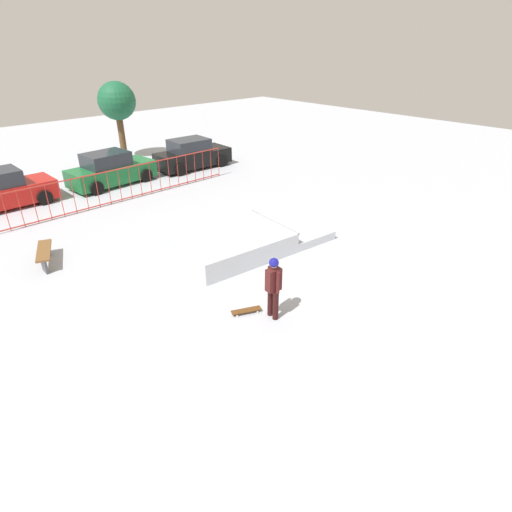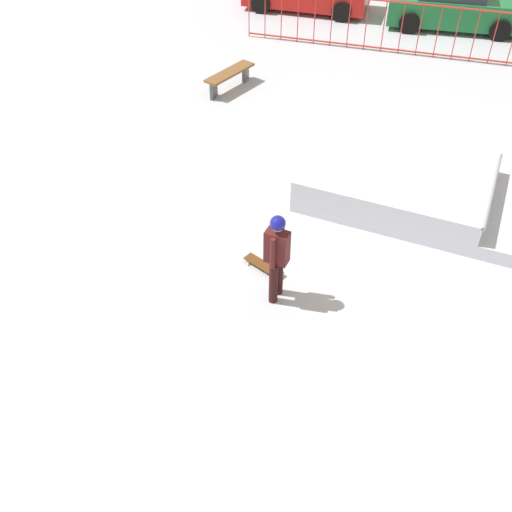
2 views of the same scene
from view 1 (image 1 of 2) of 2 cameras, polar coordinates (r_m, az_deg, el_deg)
The scene contains 10 objects.
ground_plane at distance 13.94m, azimuth -3.10°, elevation -0.01°, with size 60.00×60.00×0.00m, color #B2B7C1.
skate_ramp at distance 14.21m, azimuth -1.68°, elevation 2.01°, with size 5.63×3.13×0.74m.
skater at distance 10.47m, azimuth 2.39°, elevation -3.78°, with size 0.41×0.44×1.73m.
skateboard at distance 11.11m, azimuth -1.34°, elevation -7.43°, with size 0.81×0.51×0.09m.
perimeter_fence at distance 19.48m, azimuth -17.44°, elevation 9.39°, with size 10.68×0.29×1.50m.
park_bench at distance 14.95m, azimuth -26.89°, elevation 0.36°, with size 0.95×1.64×0.48m.
parked_car_red at distance 20.77m, azimuth -31.48°, elevation 7.54°, with size 4.13×1.98×1.60m.
parked_car_green at distance 21.96m, azimuth -19.20°, elevation 11.00°, with size 4.24×2.21×1.60m.
parked_car_black at distance 23.93m, azimuth -8.69°, elevation 13.48°, with size 4.16×2.04×1.60m.
distant_tree at distance 26.58m, azimuth -18.44°, elevation 19.28°, with size 2.12×2.12×4.32m.
Camera 1 is at (-7.83, -9.55, 6.46)m, focal length 29.34 mm.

